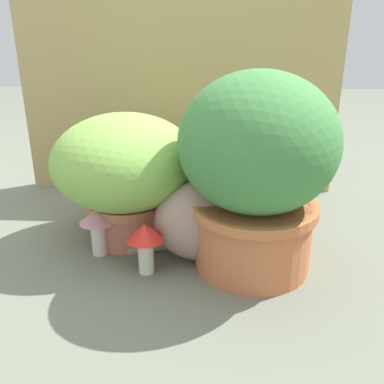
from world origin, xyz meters
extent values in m
plane|color=slate|center=(0.00, 0.00, 0.00)|extent=(6.00, 6.00, 0.00)
cube|color=tan|center=(0.05, 0.51, 0.37)|extent=(1.11, 0.03, 0.73)
cylinder|color=#B46A52|center=(-0.07, 0.10, 0.06)|extent=(0.22, 0.22, 0.12)
cylinder|color=#BA704E|center=(-0.07, 0.10, 0.11)|extent=(0.24, 0.24, 0.02)
ellipsoid|color=#82B64D|center=(-0.07, 0.10, 0.23)|extent=(0.40, 0.40, 0.26)
cylinder|color=#C36B41|center=(0.28, -0.04, 0.09)|extent=(0.29, 0.29, 0.18)
cylinder|color=#C16D3C|center=(0.28, -0.04, 0.17)|extent=(0.32, 0.32, 0.02)
ellipsoid|color=#408040|center=(0.28, -0.04, 0.33)|extent=(0.38, 0.38, 0.34)
ellipsoid|color=gray|center=(0.16, -0.01, 0.11)|extent=(0.28, 0.20, 0.22)
ellipsoid|color=beige|center=(0.25, 0.01, 0.10)|extent=(0.08, 0.11, 0.11)
sphere|color=gray|center=(0.26, 0.01, 0.23)|extent=(0.12, 0.12, 0.11)
cone|color=gray|center=(0.26, 0.04, 0.29)|extent=(0.04, 0.04, 0.04)
cone|color=gray|center=(0.27, -0.02, 0.29)|extent=(0.04, 0.04, 0.04)
cylinder|color=gray|center=(0.03, 0.02, 0.02)|extent=(0.19, 0.06, 0.07)
cylinder|color=silver|center=(-0.13, 0.00, 0.05)|extent=(0.04, 0.04, 0.10)
cone|color=pink|center=(-0.13, 0.00, 0.12)|extent=(0.09, 0.09, 0.04)
cylinder|color=silver|center=(0.01, -0.09, 0.05)|extent=(0.04, 0.04, 0.09)
cone|color=red|center=(0.01, -0.09, 0.11)|extent=(0.09, 0.09, 0.04)
camera|label=1|loc=(0.17, -1.02, 0.61)|focal=40.28mm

